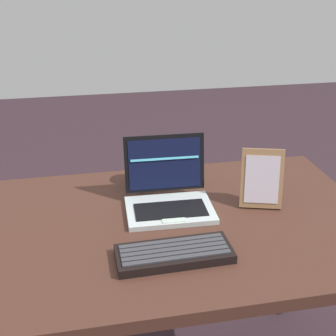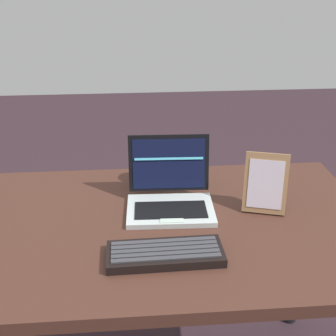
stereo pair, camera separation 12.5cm
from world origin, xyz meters
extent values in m
cube|color=#44261D|center=(0.00, 0.00, 0.69)|extent=(1.30, 0.75, 0.04)
cylinder|color=black|center=(0.59, 0.31, 0.34)|extent=(0.06, 0.06, 0.68)
cube|color=#B7C2C2|center=(0.06, 0.05, 0.72)|extent=(0.27, 0.19, 0.02)
cube|color=black|center=(0.06, 0.04, 0.73)|extent=(0.22, 0.11, 0.00)
cube|color=#B6CCBE|center=(0.05, -0.02, 0.73)|extent=(0.07, 0.03, 0.00)
cube|color=black|center=(0.06, 0.15, 0.83)|extent=(0.25, 0.05, 0.18)
cube|color=black|center=(0.06, 0.15, 0.83)|extent=(0.23, 0.04, 0.16)
cube|color=#59CCF2|center=(0.06, 0.15, 0.85)|extent=(0.21, 0.01, 0.01)
cube|color=black|center=(0.02, -0.17, 0.72)|extent=(0.30, 0.12, 0.02)
cube|color=#38383D|center=(0.02, -0.21, 0.74)|extent=(0.27, 0.02, 0.00)
cube|color=#38383D|center=(0.02, -0.19, 0.74)|extent=(0.27, 0.02, 0.00)
cube|color=#38383D|center=(0.02, -0.17, 0.74)|extent=(0.27, 0.02, 0.00)
cube|color=#38383D|center=(0.02, -0.15, 0.74)|extent=(0.27, 0.02, 0.00)
cube|color=#38383D|center=(0.02, -0.14, 0.74)|extent=(0.27, 0.02, 0.00)
cube|color=#8E6643|center=(0.34, 0.04, 0.80)|extent=(0.14, 0.09, 0.18)
cube|color=#C1B4C6|center=(0.34, 0.03, 0.80)|extent=(0.11, 0.06, 0.14)
cube|color=#8E6643|center=(0.35, 0.07, 0.73)|extent=(0.02, 0.02, 0.03)
cylinder|color=#32689D|center=(0.00, 0.26, 0.75)|extent=(0.08, 0.08, 0.09)
torus|color=#32689D|center=(0.05, 0.26, 0.76)|extent=(0.05, 0.01, 0.05)
camera|label=1|loc=(-0.17, -1.08, 1.40)|focal=47.31mm
camera|label=2|loc=(-0.04, -1.09, 1.40)|focal=47.31mm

